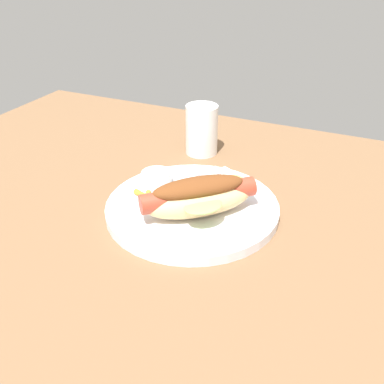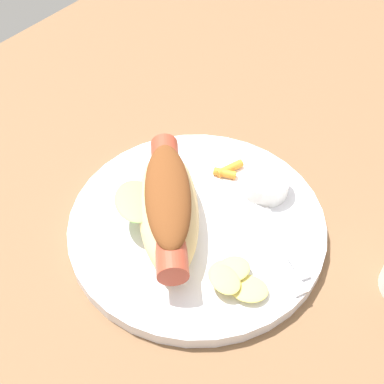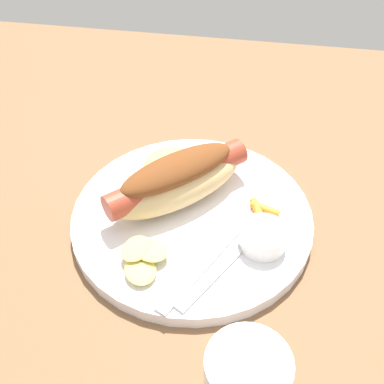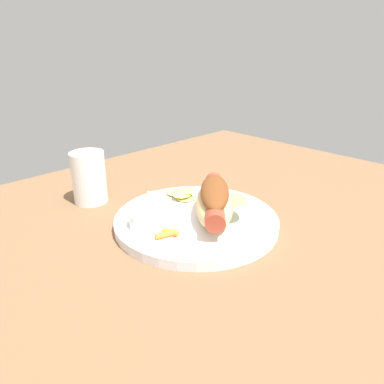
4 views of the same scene
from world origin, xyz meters
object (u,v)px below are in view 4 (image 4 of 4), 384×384
Objects in this scene: fork at (150,210)px; sauce_ramekin at (146,220)px; knife at (159,206)px; hot_dog at (215,200)px; plate at (196,221)px; drinking_cup at (89,177)px; carrot_garnish at (167,233)px; chips_pile at (183,194)px.

sauce_ramekin is at bearing -15.59° from fork.
knife is (2.20, 0.18, -0.02)cm from fork.
hot_dog is at bearing 50.62° from knife.
knife is (-4.18, 9.58, -2.91)cm from hot_dog.
drinking_cup is at bearing 109.61° from plate.
fork is at bearing -76.78° from drinking_cup.
drinking_cup reaches higher than plate.
carrot_garnish is at bearing -6.58° from knife.
sauce_ramekin is at bearing 94.71° from carrot_garnish.
fork is 0.91× the size of knife.
sauce_ramekin is 12.86cm from chips_pile.
fork is at bearing 43.81° from sauce_ramekin.
plate is 2.15× the size of fork.
plate is 8.39cm from fork.
plate is at bearing -90.15° from hot_dog.
hot_dog is 10.85cm from knife.
chips_pile is 18.33cm from drinking_cup.
chips_pile is at bearing 123.33° from fork.
sauce_ramekin is at bearing -160.87° from chips_pile.
knife is 10.47cm from carrot_garnish.
knife is (6.18, 4.00, -0.98)cm from sauce_ramekin.
drinking_cup is (-5.58, 14.21, 3.24)cm from knife.
fork is 9.27cm from carrot_garnish.
drinking_cup reaches higher than fork.
sauce_ramekin is 0.68× the size of chips_pile.
carrot_garnish is (-11.75, -8.93, -0.27)cm from chips_pile.
hot_dog is at bearing -4.92° from carrot_garnish.
chips_pile is at bearing -50.51° from drinking_cup.
carrot_garnish is at bearing -47.83° from hot_dog.
plate is at bearing -21.85° from sauce_ramekin.
carrot_garnish is 0.36× the size of drinking_cup.
hot_dog is at bearing -100.27° from chips_pile.
carrot_garnish is at bearing -169.93° from plate.
chips_pile is at bearing -143.18° from hot_dog.
chips_pile is (12.14, 4.21, -0.41)cm from sauce_ramekin.
sauce_ramekin is (-10.37, 5.58, -1.94)cm from hot_dog.
chips_pile reaches higher than fork.
carrot_garnish is (-9.98, 0.86, -2.62)cm from hot_dog.
drinking_cup reaches higher than carrot_garnish.
carrot_garnish is at bearing -90.54° from drinking_cup.
sauce_ramekin is at bearing 158.15° from plate.
drinking_cup is at bearing -136.18° from fork.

